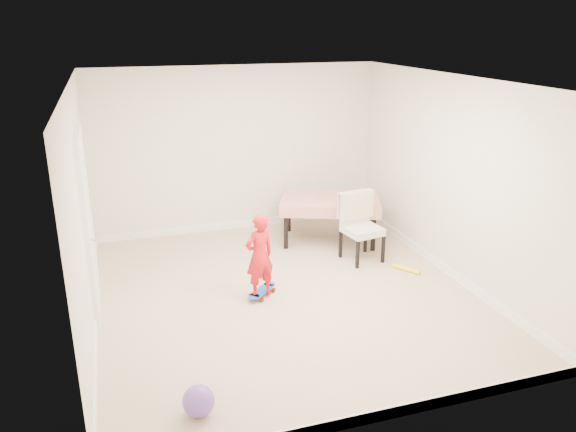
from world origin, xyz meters
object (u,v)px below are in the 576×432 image
object	(u,v)px
balloon	(199,401)
child	(260,258)
skateboard	(262,293)
dining_chair	(363,228)
dining_table	(329,219)

from	to	relation	value
balloon	child	bearing A→B (deg)	61.14
skateboard	dining_chair	bearing A→B (deg)	-22.79
balloon	dining_chair	bearing A→B (deg)	43.74
dining_table	dining_chair	world-z (taller)	dining_chair
dining_chair	child	xyz separation A→B (m)	(-1.67, -0.69, 0.04)
dining_table	child	bearing A→B (deg)	-113.42
dining_table	skateboard	distance (m)	2.12
dining_chair	skateboard	distance (m)	1.81
dining_table	child	world-z (taller)	child
skateboard	child	distance (m)	0.49
dining_chair	skateboard	xyz separation A→B (m)	(-1.64, -0.64, -0.44)
skateboard	balloon	size ratio (longest dim) A/B	1.89
dining_chair	child	size ratio (longest dim) A/B	0.92
dining_table	balloon	size ratio (longest dim) A/B	5.25
child	balloon	distance (m)	2.24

